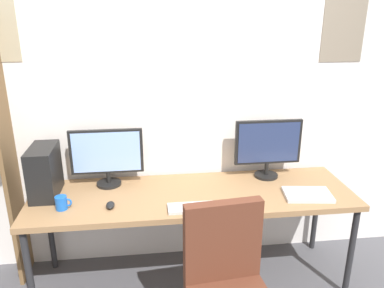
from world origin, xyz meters
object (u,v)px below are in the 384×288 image
at_px(monitor_right, 268,146).
at_px(laptop_closed, 308,195).
at_px(desk, 193,199).
at_px(coffee_mug, 62,203).
at_px(computer_mouse, 110,205).
at_px(pc_tower, 44,172).
at_px(keyboard_main, 197,207).
at_px(monitor_left, 107,155).

relative_size(monitor_right, laptop_closed, 1.59).
relative_size(desk, coffee_mug, 21.44).
height_order(computer_mouse, laptop_closed, computer_mouse).
bearing_deg(laptop_closed, pc_tower, 179.95).
height_order(keyboard_main, computer_mouse, computer_mouse).
bearing_deg(computer_mouse, keyboard_main, -8.86).
relative_size(monitor_left, computer_mouse, 5.43).
distance_m(monitor_left, computer_mouse, 0.42).
bearing_deg(coffee_mug, monitor_right, 12.95).
xyz_separation_m(desk, pc_tower, (-1.02, 0.10, 0.23)).
xyz_separation_m(desk, laptop_closed, (0.79, -0.15, 0.06)).
relative_size(desk, keyboard_main, 5.93).
bearing_deg(pc_tower, laptop_closed, -7.83).
distance_m(monitor_right, coffee_mug, 1.53).
xyz_separation_m(monitor_left, computer_mouse, (0.04, -0.35, -0.22)).
height_order(laptop_closed, coffee_mug, coffee_mug).
bearing_deg(coffee_mug, keyboard_main, -6.77).
bearing_deg(computer_mouse, monitor_left, 95.92).
relative_size(monitor_right, keyboard_main, 1.33).
xyz_separation_m(desk, keyboard_main, (0.00, -0.23, 0.06)).
bearing_deg(keyboard_main, monitor_right, 36.40).
bearing_deg(desk, laptop_closed, -10.64).
bearing_deg(laptop_closed, computer_mouse, -172.46).
height_order(pc_tower, keyboard_main, pc_tower).
relative_size(computer_mouse, coffee_mug, 0.91).
height_order(desk, monitor_left, monitor_left).
height_order(desk, monitor_right, monitor_right).
bearing_deg(desk, pc_tower, 174.38).
distance_m(desk, pc_tower, 1.05).
relative_size(keyboard_main, coffee_mug, 3.62).
bearing_deg(pc_tower, coffee_mug, -57.56).
bearing_deg(laptop_closed, coffee_mug, -172.96).
relative_size(pc_tower, computer_mouse, 3.65).
bearing_deg(monitor_right, coffee_mug, -167.05).
distance_m(computer_mouse, laptop_closed, 1.35).
xyz_separation_m(pc_tower, computer_mouse, (0.45, -0.24, -0.16)).
bearing_deg(pc_tower, keyboard_main, -17.99).
xyz_separation_m(desk, monitor_right, (0.60, 0.21, 0.30)).
bearing_deg(desk, monitor_right, 19.49).
distance_m(desk, monitor_right, 0.71).
bearing_deg(computer_mouse, coffee_mug, 177.07).
relative_size(monitor_right, coffee_mug, 4.79).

